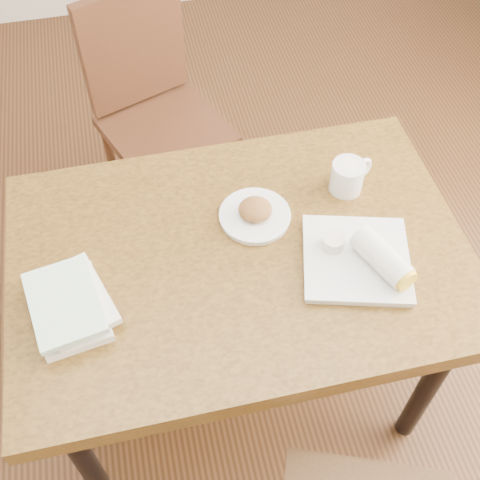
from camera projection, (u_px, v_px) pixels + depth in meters
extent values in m
cube|color=#472814|center=(240.00, 375.00, 2.19)|extent=(4.00, 5.00, 0.01)
cube|color=brown|center=(240.00, 258.00, 1.61)|extent=(1.21, 0.83, 0.06)
cylinder|color=black|center=(86.00, 461.00, 1.65)|extent=(0.06, 0.06, 0.69)
cylinder|color=black|center=(429.00, 385.00, 1.79)|extent=(0.06, 0.06, 0.69)
cylinder|color=black|center=(73.00, 277.00, 2.03)|extent=(0.06, 0.06, 0.69)
cylinder|color=black|center=(358.00, 225.00, 2.17)|extent=(0.06, 0.06, 0.69)
cylinder|color=#412012|center=(187.00, 134.00, 2.64)|extent=(0.04, 0.04, 0.45)
cylinder|color=#412012|center=(113.00, 167.00, 2.51)|extent=(0.04, 0.04, 0.45)
cylinder|color=#412012|center=(232.00, 184.00, 2.46)|extent=(0.04, 0.04, 0.45)
cylinder|color=#412012|center=(155.00, 222.00, 2.33)|extent=(0.04, 0.04, 0.45)
cube|color=#412012|center=(166.00, 131.00, 2.29)|extent=(0.54, 0.54, 0.04)
cube|color=#412012|center=(133.00, 47.00, 2.18)|extent=(0.39, 0.18, 0.45)
cylinder|color=white|center=(255.00, 217.00, 1.66)|extent=(0.19, 0.19, 0.01)
cylinder|color=white|center=(255.00, 215.00, 1.65)|extent=(0.20, 0.20, 0.01)
ellipsoid|color=#B27538|center=(255.00, 209.00, 1.63)|extent=(0.12, 0.12, 0.05)
cylinder|color=white|center=(347.00, 177.00, 1.69)|extent=(0.09, 0.09, 0.09)
torus|color=white|center=(361.00, 169.00, 1.71)|extent=(0.08, 0.04, 0.08)
cylinder|color=tan|center=(349.00, 166.00, 1.66)|extent=(0.08, 0.08, 0.01)
cylinder|color=#F2E5CC|center=(349.00, 165.00, 1.66)|extent=(0.06, 0.06, 0.00)
cube|color=white|center=(356.00, 260.00, 1.56)|extent=(0.33, 0.33, 0.02)
cube|color=white|center=(357.00, 258.00, 1.56)|extent=(0.34, 0.34, 0.01)
cylinder|color=white|center=(382.00, 257.00, 1.51)|extent=(0.13, 0.18, 0.07)
cylinder|color=yellow|center=(405.00, 280.00, 1.47)|extent=(0.07, 0.05, 0.06)
cylinder|color=silver|center=(333.00, 242.00, 1.56)|extent=(0.06, 0.06, 0.03)
cylinder|color=red|center=(334.00, 239.00, 1.55)|extent=(0.05, 0.05, 0.01)
cube|color=white|center=(70.00, 310.00, 1.47)|extent=(0.20, 0.26, 0.03)
cube|color=silver|center=(73.00, 300.00, 1.46)|extent=(0.22, 0.27, 0.02)
cube|color=#96E1B7|center=(64.00, 302.00, 1.43)|extent=(0.20, 0.26, 0.02)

